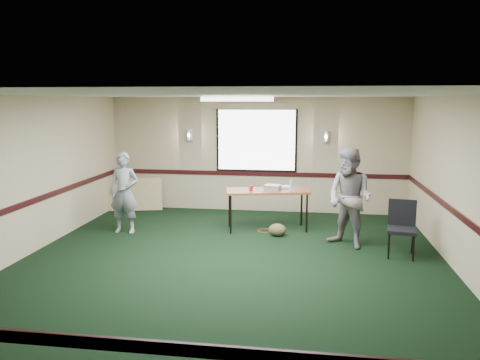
# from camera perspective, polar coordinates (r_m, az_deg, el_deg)

# --- Properties ---
(ground) EXTENTS (8.00, 8.00, 0.00)m
(ground) POSITION_cam_1_polar(r_m,az_deg,el_deg) (7.49, -1.46, -10.77)
(ground) COLOR black
(ground) RESTS_ON ground
(room_shell) EXTENTS (8.00, 8.02, 8.00)m
(room_shell) POSITION_cam_1_polar(r_m,az_deg,el_deg) (9.17, 0.74, 3.20)
(room_shell) COLOR #C8B690
(room_shell) RESTS_ON ground
(folding_table) EXTENTS (1.76, 0.99, 0.83)m
(folding_table) POSITION_cam_1_polar(r_m,az_deg,el_deg) (9.50, 3.36, -1.56)
(folding_table) COLOR #5C311A
(folding_table) RESTS_ON ground
(projector) EXTENTS (0.36, 0.32, 0.10)m
(projector) POSITION_cam_1_polar(r_m,az_deg,el_deg) (9.47, 4.01, -0.91)
(projector) COLOR gray
(projector) RESTS_ON folding_table
(game_console) EXTENTS (0.23, 0.21, 0.05)m
(game_console) POSITION_cam_1_polar(r_m,az_deg,el_deg) (9.71, 5.60, -0.84)
(game_console) COLOR silver
(game_console) RESTS_ON folding_table
(red_cup) EXTENTS (0.08, 0.08, 0.11)m
(red_cup) POSITION_cam_1_polar(r_m,az_deg,el_deg) (9.34, 1.36, -1.01)
(red_cup) COLOR #A80B14
(red_cup) RESTS_ON folding_table
(water_bottle) EXTENTS (0.06, 0.06, 0.20)m
(water_bottle) POSITION_cam_1_polar(r_m,az_deg,el_deg) (9.41, 6.23, -0.70)
(water_bottle) COLOR #80A0D1
(water_bottle) RESTS_ON folding_table
(duffel_bag) EXTENTS (0.36, 0.28, 0.24)m
(duffel_bag) POSITION_cam_1_polar(r_m,az_deg,el_deg) (9.21, 4.57, -6.07)
(duffel_bag) COLOR #49472A
(duffel_bag) RESTS_ON ground
(cable_coil) EXTENTS (0.37, 0.37, 0.01)m
(cable_coil) POSITION_cam_1_polar(r_m,az_deg,el_deg) (9.55, 3.02, -6.18)
(cable_coil) COLOR red
(cable_coil) RESTS_ON ground
(folded_table) EXTENTS (1.52, 0.57, 0.77)m
(folded_table) POSITION_cam_1_polar(r_m,az_deg,el_deg) (11.53, -13.23, -1.72)
(folded_table) COLOR #9A895F
(folded_table) RESTS_ON ground
(conference_chair) EXTENTS (0.53, 0.55, 0.95)m
(conference_chair) POSITION_cam_1_polar(r_m,az_deg,el_deg) (8.43, 19.12, -5.03)
(conference_chair) COLOR black
(conference_chair) RESTS_ON ground
(person_left) EXTENTS (0.60, 0.40, 1.62)m
(person_left) POSITION_cam_1_polar(r_m,az_deg,el_deg) (9.56, -13.95, -1.50)
(person_left) COLOR #40588E
(person_left) RESTS_ON ground
(person_right) EXTENTS (1.10, 1.08, 1.79)m
(person_right) POSITION_cam_1_polar(r_m,az_deg,el_deg) (8.56, 13.22, -2.16)
(person_right) COLOR slate
(person_right) RESTS_ON ground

